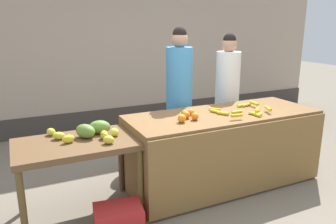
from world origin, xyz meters
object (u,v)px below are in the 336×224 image
(vendor_woman_white_shirt, at_px, (227,96))
(produce_crate, at_px, (119,220))
(vendor_woman_blue_shirt, at_px, (179,99))
(produce_sack, at_px, (134,152))

(vendor_woman_white_shirt, height_order, produce_crate, vendor_woman_white_shirt)
(vendor_woman_blue_shirt, relative_size, produce_crate, 4.23)
(produce_sack, bearing_deg, produce_crate, -116.61)
(vendor_woman_blue_shirt, xyz_separation_m, produce_crate, (-1.21, -1.12, -0.81))
(vendor_woman_blue_shirt, xyz_separation_m, vendor_woman_white_shirt, (0.80, 0.05, -0.05))
(vendor_woman_blue_shirt, height_order, vendor_woman_white_shirt, vendor_woman_blue_shirt)
(vendor_woman_blue_shirt, bearing_deg, vendor_woman_white_shirt, 3.89)
(produce_crate, relative_size, produce_sack, 0.76)
(produce_crate, xyz_separation_m, produce_sack, (0.57, 1.14, 0.16))
(vendor_woman_white_shirt, xyz_separation_m, produce_crate, (-2.01, -1.17, -0.76))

